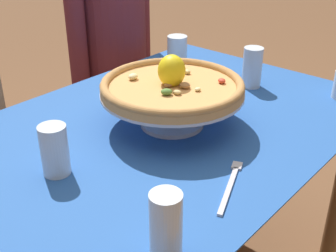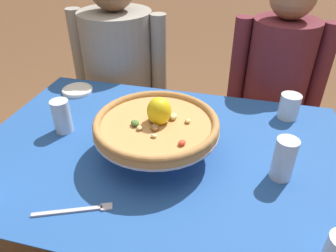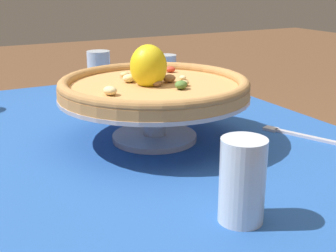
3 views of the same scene
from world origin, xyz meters
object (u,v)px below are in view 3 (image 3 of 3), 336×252
(water_glass_front_right, at_px, (166,70))
(pizza_stand, at_px, (154,107))
(pizza, at_px, (153,84))
(water_glass_side_left, at_px, (242,186))
(dinner_fork, at_px, (303,136))
(water_glass_side_right, at_px, (99,78))

(water_glass_front_right, bearing_deg, pizza_stand, 149.65)
(pizza, bearing_deg, water_glass_side_left, 173.22)
(pizza, distance_m, dinner_fork, 0.35)
(pizza, height_order, dinner_fork, pizza)
(pizza, height_order, water_glass_front_right, pizza)
(pizza_stand, distance_m, water_glass_side_right, 0.40)
(pizza, distance_m, water_glass_front_right, 0.60)
(water_glass_side_right, xyz_separation_m, dinner_fork, (-0.54, -0.28, -0.06))
(water_glass_front_right, bearing_deg, pizza, 149.57)
(pizza_stand, relative_size, water_glass_side_right, 2.93)
(water_glass_side_left, relative_size, dinner_fork, 0.61)
(pizza, xyz_separation_m, dinner_fork, (-0.14, -0.30, -0.12))
(pizza, relative_size, water_glass_side_right, 2.91)
(pizza_stand, relative_size, water_glass_front_right, 4.47)
(pizza, distance_m, water_glass_side_left, 0.38)
(pizza, bearing_deg, water_glass_side_right, -2.91)
(pizza, height_order, water_glass_side_right, pizza)
(pizza_stand, height_order, water_glass_side_left, water_glass_side_left)
(water_glass_side_left, bearing_deg, dinner_fork, -56.09)
(water_glass_side_left, bearing_deg, water_glass_front_right, -21.24)
(pizza, relative_size, dinner_fork, 1.95)
(water_glass_front_right, bearing_deg, water_glass_side_right, 111.75)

